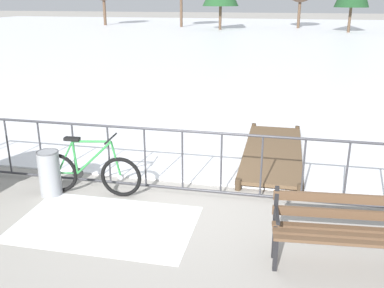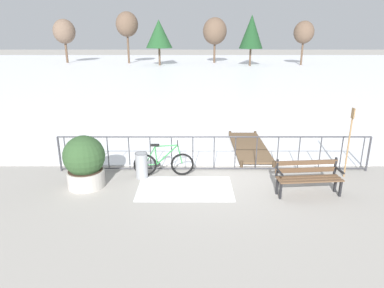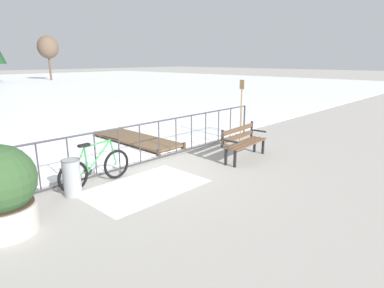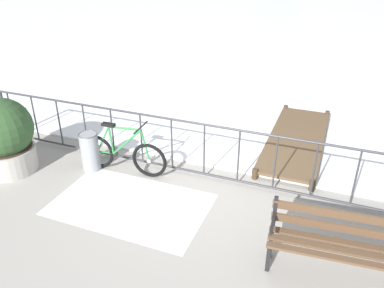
{
  "view_description": "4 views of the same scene",
  "coord_description": "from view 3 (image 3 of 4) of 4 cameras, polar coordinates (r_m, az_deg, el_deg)",
  "views": [
    {
      "loc": [
        1.49,
        -6.15,
        3.02
      ],
      "look_at": [
        0.17,
        -0.05,
        0.87
      ],
      "focal_mm": 40.31,
      "sensor_mm": 36.0,
      "label": 1
    },
    {
      "loc": [
        -0.64,
        -9.34,
        3.87
      ],
      "look_at": [
        -0.6,
        -0.5,
        1.0
      ],
      "focal_mm": 31.89,
      "sensor_mm": 36.0,
      "label": 2
    },
    {
      "loc": [
        -4.75,
        -6.26,
        2.6
      ],
      "look_at": [
        1.0,
        -0.83,
        0.52
      ],
      "focal_mm": 30.36,
      "sensor_mm": 36.0,
      "label": 3
    },
    {
      "loc": [
        1.98,
        -5.55,
        3.73
      ],
      "look_at": [
        -0.27,
        0.12,
        0.57
      ],
      "focal_mm": 35.99,
      "sensor_mm": 36.0,
      "label": 4
    }
  ],
  "objects": [
    {
      "name": "ground_plane",
      "position": [
        8.28,
        -8.96,
        -3.77
      ],
      "size": [
        160.0,
        160.0,
        0.0
      ],
      "primitive_type": "plane",
      "color": "#9E9991"
    },
    {
      "name": "snow_patch",
      "position": [
        6.91,
        -8.22,
        -7.49
      ],
      "size": [
        2.48,
        1.54,
        0.01
      ],
      "primitive_type": "cube",
      "color": "white",
      "rests_on": "ground"
    },
    {
      "name": "railing_fence",
      "position": [
        8.12,
        -9.11,
        -0.02
      ],
      "size": [
        9.06,
        0.06,
        1.07
      ],
      "color": "#38383D",
      "rests_on": "ground"
    },
    {
      "name": "bicycle_near_railing",
      "position": [
        7.13,
        -16.54,
        -4.14
      ],
      "size": [
        1.71,
        0.52,
        0.97
      ],
      "color": "black",
      "rests_on": "ground"
    },
    {
      "name": "park_bench",
      "position": [
        8.73,
        8.89,
        0.7
      ],
      "size": [
        1.64,
        0.62,
        0.89
      ],
      "color": "brown",
      "rests_on": "ground"
    },
    {
      "name": "planter_with_shrub",
      "position": [
        5.7,
        -30.62,
        -6.98
      ],
      "size": [
        1.07,
        1.07,
        1.39
      ],
      "color": "#ADA8A0",
      "rests_on": "ground"
    },
    {
      "name": "trash_bin",
      "position": [
        6.75,
        -20.37,
        -5.49
      ],
      "size": [
        0.35,
        0.35,
        0.73
      ],
      "color": "gray",
      "rests_on": "ground"
    },
    {
      "name": "oar_upright",
      "position": [
        10.35,
        8.65,
        6.42
      ],
      "size": [
        0.04,
        0.16,
        1.98
      ],
      "color": "#937047",
      "rests_on": "ground"
    },
    {
      "name": "wooden_dock",
      "position": [
        10.52,
        -9.65,
        0.86
      ],
      "size": [
        1.1,
        3.37,
        0.2
      ],
      "color": "brown",
      "rests_on": "ground"
    },
    {
      "name": "tree_west_mid",
      "position": [
        45.3,
        -24.0,
        15.25
      ],
      "size": [
        2.49,
        2.49,
        5.39
      ],
      "color": "brown",
      "rests_on": "ground"
    }
  ]
}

